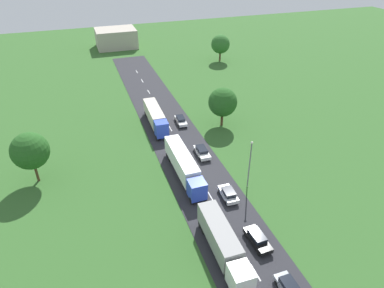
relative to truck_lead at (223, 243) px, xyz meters
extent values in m
cube|color=#2B2B30|center=(2.61, 11.22, -2.07)|extent=(10.00, 140.00, 0.06)
cube|color=white|center=(2.61, -3.60, -2.04)|extent=(0.16, 2.40, 0.01)
cube|color=white|center=(2.61, 3.83, -2.04)|extent=(0.16, 2.40, 0.01)
cube|color=white|center=(2.61, 10.41, -2.04)|extent=(0.16, 2.40, 0.01)
cube|color=white|center=(2.61, 18.27, -2.04)|extent=(0.16, 2.40, 0.01)
cube|color=white|center=(2.61, 24.66, -2.04)|extent=(0.16, 2.40, 0.01)
cube|color=white|center=(2.61, 32.42, -2.04)|extent=(0.16, 2.40, 0.01)
cube|color=white|center=(2.61, 39.41, -2.04)|extent=(0.16, 2.40, 0.01)
cube|color=white|center=(2.61, 45.93, -2.04)|extent=(0.16, 2.40, 0.01)
cube|color=white|center=(2.61, 52.01, -2.04)|extent=(0.16, 2.40, 0.01)
cube|color=white|center=(2.61, 59.73, -2.04)|extent=(0.16, 2.40, 0.01)
cube|color=white|center=(2.61, 67.22, -2.04)|extent=(0.16, 2.40, 0.01)
cube|color=white|center=(-0.09, -4.92, -0.18)|extent=(2.49, 2.74, 2.74)
cube|color=black|center=(-0.12, -6.20, 0.32)|extent=(2.10, 0.14, 1.20)
cube|color=gray|center=(0.03, 1.34, 0.14)|extent=(2.67, 9.17, 2.78)
cube|color=black|center=(0.03, 1.34, -1.44)|extent=(1.07, 8.68, 0.24)
cylinder|color=black|center=(1.13, 4.06, -1.54)|extent=(0.37, 1.01, 1.00)
cylinder|color=black|center=(-0.97, 4.10, -1.54)|extent=(0.37, 1.01, 1.00)
cylinder|color=black|center=(1.15, 5.15, -1.54)|extent=(0.37, 1.01, 1.00)
cylinder|color=black|center=(-0.95, 5.19, -1.54)|extent=(0.37, 1.01, 1.00)
cube|color=blue|center=(0.48, 10.60, -0.19)|extent=(2.45, 2.40, 2.71)
cube|color=black|center=(0.49, 9.47, 0.30)|extent=(2.10, 0.11, 1.19)
cube|color=white|center=(0.45, 17.91, 0.18)|extent=(2.56, 11.54, 2.86)
cube|color=black|center=(0.45, 17.91, -1.44)|extent=(0.95, 10.96, 0.24)
cylinder|color=black|center=(1.54, 10.01, -1.54)|extent=(0.35, 1.00, 1.00)
cylinder|color=black|center=(-0.56, 10.00, -1.54)|extent=(0.35, 1.00, 1.00)
cylinder|color=black|center=(1.48, 21.38, -1.54)|extent=(0.35, 1.00, 1.00)
cylinder|color=black|center=(-0.62, 21.37, -1.54)|extent=(0.35, 1.00, 1.00)
cylinder|color=black|center=(1.47, 22.76, -1.54)|extent=(0.35, 1.00, 1.00)
cylinder|color=black|center=(-0.63, 22.75, -1.54)|extent=(0.35, 1.00, 1.00)
cube|color=blue|center=(0.08, 29.32, -0.07)|extent=(2.49, 2.26, 2.95)
cube|color=black|center=(0.06, 28.28, 0.46)|extent=(2.10, 0.15, 1.30)
cube|color=beige|center=(0.22, 35.80, 0.06)|extent=(2.72, 10.10, 2.62)
cube|color=black|center=(0.22, 35.80, -1.44)|extent=(1.11, 9.56, 0.24)
cylinder|color=black|center=(1.12, 28.75, -1.54)|extent=(0.37, 1.01, 1.00)
cylinder|color=black|center=(-0.98, 28.79, -1.54)|extent=(0.37, 1.01, 1.00)
cylinder|color=black|center=(1.33, 38.79, -1.54)|extent=(0.37, 1.01, 1.00)
cylinder|color=black|center=(-0.77, 38.84, -1.54)|extent=(0.37, 1.01, 1.00)
cylinder|color=black|center=(1.36, 40.00, -1.54)|extent=(0.37, 1.01, 1.00)
cylinder|color=black|center=(-0.74, 40.04, -1.54)|extent=(0.37, 1.01, 1.00)
cube|color=black|center=(4.79, -7.09, -0.84)|extent=(1.49, 2.49, 0.50)
cylinder|color=black|center=(5.55, -5.80, -1.72)|extent=(0.23, 0.64, 0.64)
cylinder|color=black|center=(4.01, -5.82, -1.72)|extent=(0.23, 0.64, 0.64)
cube|color=black|center=(4.84, 0.16, -1.40)|extent=(1.96, 4.58, 0.66)
cube|color=black|center=(4.83, 0.38, -0.81)|extent=(1.59, 2.58, 0.52)
cylinder|color=black|center=(5.68, -1.34, -1.72)|extent=(0.25, 0.65, 0.64)
cylinder|color=black|center=(4.13, -1.41, -1.72)|extent=(0.25, 0.65, 0.64)
cylinder|color=black|center=(5.54, 1.72, -1.72)|extent=(0.25, 0.65, 0.64)
cylinder|color=black|center=(3.99, 1.65, -1.72)|extent=(0.25, 0.65, 0.64)
cube|color=white|center=(4.94, 9.39, -1.41)|extent=(1.95, 4.09, 0.62)
cube|color=black|center=(4.93, 9.19, -0.81)|extent=(1.60, 2.31, 0.58)
cylinder|color=black|center=(4.18, 10.79, -1.72)|extent=(0.24, 0.65, 0.64)
cylinder|color=black|center=(5.79, 10.74, -1.72)|extent=(0.24, 0.65, 0.64)
cylinder|color=black|center=(4.08, 8.05, -1.72)|extent=(0.24, 0.65, 0.64)
cylinder|color=black|center=(5.70, 7.99, -1.72)|extent=(0.24, 0.65, 0.64)
cube|color=white|center=(5.23, 21.19, -1.43)|extent=(1.93, 4.57, 0.60)
cube|color=black|center=(5.24, 21.42, -0.87)|extent=(1.59, 2.57, 0.52)
cylinder|color=black|center=(6.02, 19.63, -1.72)|extent=(0.23, 0.64, 0.64)
cylinder|color=black|center=(4.39, 19.67, -1.72)|extent=(0.23, 0.64, 0.64)
cylinder|color=black|center=(6.08, 22.71, -1.72)|extent=(0.23, 0.64, 0.64)
cylinder|color=black|center=(4.45, 22.75, -1.72)|extent=(0.23, 0.64, 0.64)
cube|color=white|center=(5.23, 33.66, -1.44)|extent=(1.94, 4.54, 0.57)
cube|color=black|center=(5.24, 33.89, -0.90)|extent=(1.57, 2.56, 0.51)
cylinder|color=black|center=(5.92, 32.11, -1.72)|extent=(0.25, 0.65, 0.64)
cylinder|color=black|center=(4.40, 32.19, -1.72)|extent=(0.25, 0.65, 0.64)
cylinder|color=black|center=(6.07, 35.14, -1.72)|extent=(0.25, 0.65, 0.64)
cylinder|color=black|center=(4.55, 35.22, -1.72)|extent=(0.25, 0.65, 0.64)
cylinder|color=slate|center=(8.84, 10.83, 1.85)|extent=(0.18, 0.18, 7.90)
sphere|color=silver|center=(8.84, 10.83, 5.92)|extent=(0.36, 0.36, 0.36)
cylinder|color=#513823|center=(12.97, 30.49, -0.62)|extent=(0.52, 0.52, 2.96)
sphere|color=#23561E|center=(12.97, 30.49, 3.01)|extent=(5.74, 5.74, 5.74)
cylinder|color=#513823|center=(28.74, 68.63, -0.59)|extent=(0.52, 0.52, 3.04)
sphere|color=#2D6628|center=(28.74, 68.63, 3.02)|extent=(5.58, 5.58, 5.58)
cylinder|color=#513823|center=(-21.75, 22.95, -0.35)|extent=(0.41, 0.41, 3.52)
sphere|color=#23561E|center=(-21.75, 22.95, 3.54)|extent=(5.68, 5.68, 5.68)
cube|color=#B2A899|center=(0.98, 93.96, 0.94)|extent=(13.23, 10.37, 6.10)
camera|label=1|loc=(-12.56, -25.09, 31.20)|focal=31.63mm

